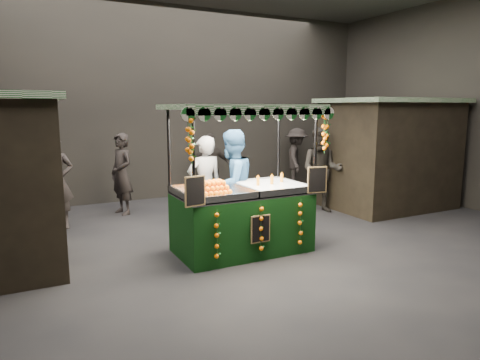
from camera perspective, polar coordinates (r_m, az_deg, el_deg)
name	(u,v)px	position (r m, az deg, el deg)	size (l,w,h in m)	color
ground	(260,251)	(7.34, 2.66, -9.41)	(12.00, 12.00, 0.00)	black
market_hall	(262,43)	(7.01, 2.89, 17.74)	(12.10, 10.10, 5.05)	black
neighbour_stall_right	(388,153)	(10.92, 19.13, 3.40)	(3.00, 2.20, 2.60)	black
juice_stall	(243,207)	(7.11, 0.45, -3.66)	(2.52, 1.48, 2.44)	black
vendor_grey	(205,187)	(7.97, -4.71, -0.90)	(0.71, 0.48, 1.88)	slate
vendor_blue	(232,185)	(7.84, -1.10, -0.61)	(1.19, 1.08, 2.00)	#274E7D
shopper_0	(55,182)	(9.20, -23.34, -0.25)	(0.74, 0.53, 1.88)	black
shopper_1	(321,170)	(10.01, 10.73, 1.30)	(1.19, 1.19, 1.95)	black
shopper_2	(211,167)	(11.25, -3.85, 1.80)	(1.08, 0.64, 1.73)	#2A2522
shopper_3	(296,159)	(12.74, 7.50, 2.82)	(1.21, 1.34, 1.80)	black
shopper_5	(337,162)	(12.50, 12.73, 2.32)	(1.40, 1.55, 1.71)	black
shopper_6	(122,174)	(10.00, -15.45, 0.78)	(0.63, 0.77, 1.83)	black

